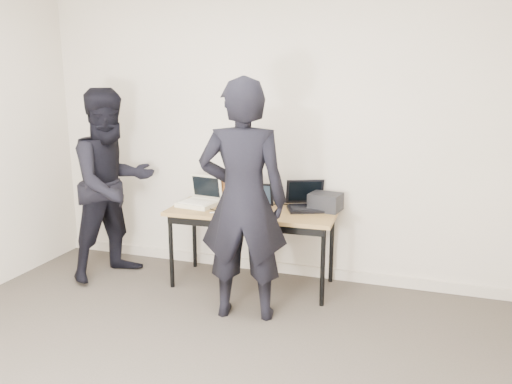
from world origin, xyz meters
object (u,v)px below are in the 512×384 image
at_px(person_observer, 113,185).
at_px(laptop_right, 307,203).
at_px(desk, 252,216).
at_px(laptop_beige, 200,200).
at_px(leather_satchel, 242,189).
at_px(laptop_center, 254,204).
at_px(person_typist, 243,201).
at_px(equipment_box, 326,202).

bearing_deg(person_observer, laptop_right, -52.81).
bearing_deg(desk, laptop_right, 21.13).
bearing_deg(laptop_beige, desk, 7.27).
xyz_separation_m(laptop_right, leather_satchel, (-0.64, 0.03, 0.07)).
distance_m(laptop_beige, laptop_right, 0.99).
distance_m(laptop_center, person_typist, 0.62).
distance_m(laptop_center, leather_satchel, 0.31).
bearing_deg(equipment_box, person_typist, -122.97).
bearing_deg(person_typist, equipment_box, -134.64).
bearing_deg(laptop_right, person_observer, 168.70).
distance_m(desk, laptop_right, 0.51).
height_order(laptop_beige, person_typist, person_typist).
relative_size(laptop_center, laptop_right, 0.70).
bearing_deg(equipment_box, laptop_beige, -171.16).
bearing_deg(person_observer, equipment_box, -53.83).
bearing_deg(laptop_beige, leather_satchel, 41.16).
distance_m(equipment_box, person_typist, 0.94).
relative_size(leather_satchel, person_observer, 0.20).
height_order(laptop_right, person_typist, person_typist).
bearing_deg(person_typist, laptop_center, -91.23).
height_order(desk, laptop_right, laptop_right).
bearing_deg(desk, leather_satchel, 126.46).
bearing_deg(laptop_center, laptop_beige, 176.56).
bearing_deg(person_observer, laptop_beige, -51.86).
relative_size(person_typist, person_observer, 1.06).
xyz_separation_m(equipment_box, person_typist, (-0.50, -0.78, 0.15)).
distance_m(leather_satchel, person_observer, 1.22).
bearing_deg(leather_satchel, laptop_center, -51.16).
distance_m(person_typist, person_observer, 1.52).
xyz_separation_m(desk, laptop_beige, (-0.52, 0.01, 0.11)).
xyz_separation_m(laptop_center, person_typist, (0.11, -0.58, 0.17)).
height_order(leather_satchel, equipment_box, leather_satchel).
relative_size(equipment_box, person_observer, 0.15).
bearing_deg(laptop_right, leather_satchel, 154.37).
bearing_deg(laptop_beige, person_observer, -159.00).
xyz_separation_m(laptop_center, laptop_right, (0.44, 0.20, 0.00)).
relative_size(laptop_right, person_typist, 0.23).
bearing_deg(person_observer, desk, -57.11).
relative_size(desk, equipment_box, 5.66).
bearing_deg(laptop_right, equipment_box, -23.21).
bearing_deg(desk, equipment_box, 15.07).
bearing_deg(equipment_box, laptop_center, -162.39).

